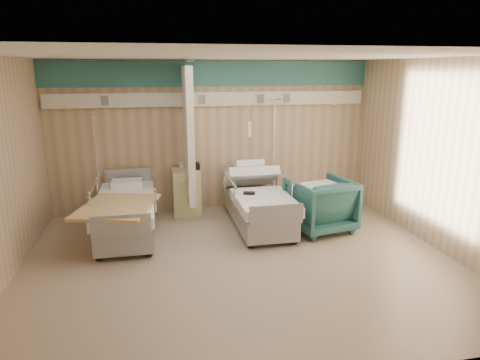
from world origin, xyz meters
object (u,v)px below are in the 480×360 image
iv_stand_left (100,200)px  iv_stand_right (273,187)px  bedside_cabinet (187,192)px  bed_right (258,209)px  visitor_armchair (320,205)px  bed_left (126,217)px

iv_stand_left → iv_stand_right: bearing=0.6°
bedside_cabinet → bed_right: bearing=-38.0°
iv_stand_left → bedside_cabinet: bearing=2.5°
bed_right → bedside_cabinet: (-1.15, 0.90, 0.11)m
iv_stand_right → bedside_cabinet: bearing=178.8°
visitor_armchair → iv_stand_left: iv_stand_left is taller
bed_right → bed_left: bearing=180.0°
bed_left → bedside_cabinet: bearing=40.6°
bed_right → visitor_armchair: size_ratio=2.21×
bed_left → iv_stand_left: 0.96m
bedside_cabinet → iv_stand_right: (1.65, -0.03, 0.01)m
bedside_cabinet → iv_stand_left: iv_stand_left is taller
bed_left → iv_stand_left: (-0.48, 0.83, 0.08)m
visitor_armchair → bedside_cabinet: bearing=-42.4°
bed_right → iv_stand_left: 2.81m
bed_left → iv_stand_right: bearing=17.8°
iv_stand_right → iv_stand_left: (-3.18, -0.03, -0.04)m
bedside_cabinet → iv_stand_left: bearing=-177.5°
visitor_armchair → iv_stand_left: 3.84m
bed_right → visitor_armchair: 1.05m
bed_right → bed_left: (-2.20, 0.00, 0.00)m
bed_right → iv_stand_left: (-2.68, 0.83, 0.08)m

